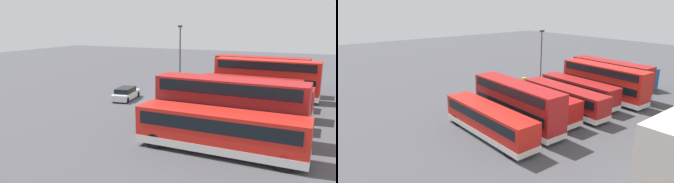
% 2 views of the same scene
% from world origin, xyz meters
% --- Properties ---
extents(ground_plane, '(140.00, 140.00, 0.00)m').
position_xyz_m(ground_plane, '(0.00, 0.00, 0.00)').
color(ground_plane, '#47474C').
extents(bus_double_decker_near_end, '(2.92, 11.52, 4.55)m').
position_xyz_m(bus_double_decker_near_end, '(-10.58, 9.78, 2.45)').
color(bus_double_decker_near_end, '#A51919').
rests_on(bus_double_decker_near_end, ground).
extents(bus_double_decker_second, '(3.01, 11.84, 4.55)m').
position_xyz_m(bus_double_decker_second, '(-7.40, 10.88, 2.45)').
color(bus_double_decker_second, red).
rests_on(bus_double_decker_second, ground).
extents(bus_single_deck_third, '(3.01, 10.83, 2.95)m').
position_xyz_m(bus_single_deck_third, '(-3.65, 9.79, 1.62)').
color(bus_single_deck_third, '#A51919').
rests_on(bus_single_deck_third, ground).
extents(bus_single_deck_fourth, '(3.04, 11.34, 2.95)m').
position_xyz_m(bus_single_deck_fourth, '(0.14, 10.70, 1.62)').
color(bus_single_deck_fourth, '#A51919').
rests_on(bus_single_deck_fourth, ground).
extents(bus_single_deck_fifth, '(2.77, 10.31, 2.95)m').
position_xyz_m(bus_single_deck_fifth, '(3.71, 10.16, 1.62)').
color(bus_single_deck_fifth, '#B71411').
rests_on(bus_single_deck_fifth, ground).
extents(bus_double_decker_sixth, '(2.88, 11.70, 4.55)m').
position_xyz_m(bus_double_decker_sixth, '(7.28, 10.45, 2.45)').
color(bus_double_decker_sixth, '#A51919').
rests_on(bus_double_decker_sixth, ground).
extents(bus_single_deck_seventh, '(2.72, 11.66, 2.95)m').
position_xyz_m(bus_single_deck_seventh, '(11.03, 10.80, 1.62)').
color(bus_single_deck_seventh, red).
rests_on(bus_single_deck_seventh, ground).
extents(box_truck_blue, '(5.20, 7.88, 3.20)m').
position_xyz_m(box_truck_blue, '(-17.23, 9.86, 1.71)').
color(box_truck_blue, '#235999').
rests_on(box_truck_blue, ground).
extents(car_hatchback_silver, '(4.72, 2.52, 1.43)m').
position_xyz_m(car_hatchback_silver, '(0.02, -3.53, 0.70)').
color(car_hatchback_silver, silver).
rests_on(car_hatchback_silver, ground).
extents(lamp_post_tall, '(0.70, 0.30, 8.38)m').
position_xyz_m(lamp_post_tall, '(-6.15, 0.59, 4.88)').
color(lamp_post_tall, '#38383D').
rests_on(lamp_post_tall, ground).
extents(waste_bin_yellow, '(0.60, 0.60, 0.95)m').
position_xyz_m(waste_bin_yellow, '(-4.70, -1.60, 0.47)').
color(waste_bin_yellow, yellow).
rests_on(waste_bin_yellow, ground).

